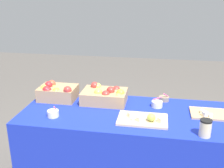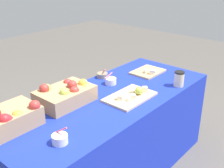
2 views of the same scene
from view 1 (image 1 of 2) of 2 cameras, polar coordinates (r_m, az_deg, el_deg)
The scene contains 9 objects.
table at distance 2.51m, azimuth 4.13°, elevation -13.65°, with size 1.90×0.76×0.74m, color #192DB7.
apple_crate_left at distance 2.62m, azimuth -11.51°, elevation -1.65°, with size 0.34×0.25×0.17m.
apple_crate_middle at distance 2.51m, azimuth -1.46°, elevation -2.42°, with size 0.40×0.28×0.16m.
cutting_board_front at distance 2.19m, azimuth 6.64°, elevation -7.32°, with size 0.40×0.25×0.08m.
cutting_board_back at distance 2.42m, azimuth 19.59°, elevation -5.90°, with size 0.30×0.23×0.06m.
sample_bowl_near at distance 2.30m, azimuth -12.25°, elevation -6.04°, with size 0.09×0.09×0.11m.
sample_bowl_mid at distance 2.46m, azimuth 9.43°, elevation -4.16°, with size 0.10×0.10×0.10m.
sample_bowl_far at distance 2.60m, azimuth 10.83°, elevation -3.02°, with size 0.10×0.10×0.09m.
coffee_cup at distance 2.06m, azimuth 18.98°, elevation -8.73°, with size 0.08×0.08×0.13m.
Camera 1 is at (0.19, -2.10, 1.73)m, focal length 43.61 mm.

